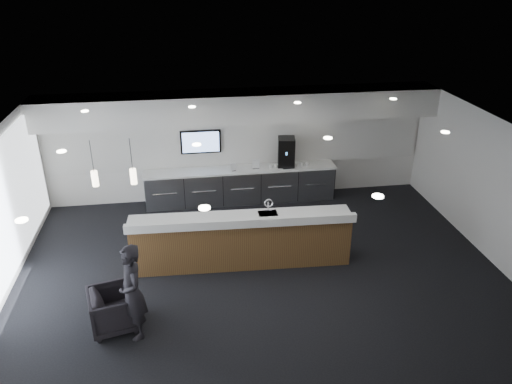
{
  "coord_description": "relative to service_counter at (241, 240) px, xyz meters",
  "views": [
    {
      "loc": [
        -1.4,
        -8.41,
        5.96
      ],
      "look_at": [
        0.06,
        1.3,
        1.35
      ],
      "focal_mm": 35.0,
      "sensor_mm": 36.0,
      "label": 1
    }
  ],
  "objects": [
    {
      "name": "coffee_machine",
      "position": [
        1.58,
        3.07,
        0.75
      ],
      "size": [
        0.51,
        0.6,
        0.76
      ],
      "rotation": [
        0.0,
        0.0,
        -0.16
      ],
      "color": "black",
      "rests_on": "back_credenza"
    },
    {
      "name": "alcove_panel",
      "position": [
        0.36,
        3.36,
        1.02
      ],
      "size": [
        9.8,
        0.06,
        1.4
      ],
      "primitive_type": "cube",
      "color": "silver",
      "rests_on": "back_wall"
    },
    {
      "name": "soffit_bulkhead",
      "position": [
        0.36,
        2.94,
        2.07
      ],
      "size": [
        10.0,
        0.9,
        0.7
      ],
      "primitive_type": "cube",
      "color": "silver",
      "rests_on": "back_wall"
    },
    {
      "name": "cup_7",
      "position": [
        1.15,
        2.94,
        0.42
      ],
      "size": [
        0.12,
        0.12,
        0.1
      ],
      "primitive_type": "imported",
      "rotation": [
        0.0,
        0.0,
        4.52
      ],
      "color": "white",
      "rests_on": "back_credenza"
    },
    {
      "name": "cup_6",
      "position": [
        1.29,
        2.94,
        0.42
      ],
      "size": [
        0.15,
        0.15,
        0.1
      ],
      "primitive_type": "imported",
      "rotation": [
        0.0,
        0.0,
        3.87
      ],
      "color": "white",
      "rests_on": "back_credenza"
    },
    {
      "name": "back_credenza",
      "position": [
        0.36,
        3.03,
        -0.1
      ],
      "size": [
        5.06,
        0.66,
        0.95
      ],
      "color": "gray",
      "rests_on": "ground"
    },
    {
      "name": "cup_3",
      "position": [
        1.71,
        2.94,
        0.42
      ],
      "size": [
        0.13,
        0.13,
        0.1
      ],
      "primitive_type": "imported",
      "rotation": [
        0.0,
        0.0,
        1.94
      ],
      "color": "white",
      "rests_on": "back_credenza"
    },
    {
      "name": "cup_0",
      "position": [
        2.13,
        2.94,
        0.42
      ],
      "size": [
        0.1,
        0.1,
        0.1
      ],
      "primitive_type": "imported",
      "color": "white",
      "rests_on": "back_credenza"
    },
    {
      "name": "armchair",
      "position": [
        -2.47,
        -1.68,
        -0.2
      ],
      "size": [
        0.99,
        0.97,
        0.75
      ],
      "primitive_type": "imported",
      "rotation": [
        0.0,
        0.0,
        1.81
      ],
      "color": "black",
      "rests_on": "ground"
    },
    {
      "name": "info_sign_left",
      "position": [
        0.15,
        2.89,
        0.48
      ],
      "size": [
        0.16,
        0.06,
        0.22
      ],
      "primitive_type": "cube",
      "rotation": [
        0.0,
        0.0,
        0.28
      ],
      "color": "silver",
      "rests_on": "back_credenza"
    },
    {
      "name": "ceiling_can_lights",
      "position": [
        0.36,
        -0.61,
        2.39
      ],
      "size": [
        7.0,
        5.0,
        0.02
      ],
      "primitive_type": null,
      "color": "white",
      "rests_on": "ceiling"
    },
    {
      "name": "lounge_guest",
      "position": [
        -2.08,
        -1.94,
        0.3
      ],
      "size": [
        0.62,
        0.75,
        1.76
      ],
      "primitive_type": "imported",
      "rotation": [
        0.0,
        0.0,
        -1.21
      ],
      "color": "black",
      "rests_on": "ground"
    },
    {
      "name": "cup_1",
      "position": [
        1.99,
        2.94,
        0.42
      ],
      "size": [
        0.15,
        0.15,
        0.1
      ],
      "primitive_type": "imported",
      "rotation": [
        0.0,
        0.0,
        0.65
      ],
      "color": "white",
      "rests_on": "back_credenza"
    },
    {
      "name": "right_wall",
      "position": [
        5.36,
        -0.61,
        0.92
      ],
      "size": [
        0.02,
        8.0,
        3.0
      ],
      "primitive_type": "cube",
      "color": "silver",
      "rests_on": "ground"
    },
    {
      "name": "service_counter",
      "position": [
        0.0,
        0.0,
        0.0
      ],
      "size": [
        4.68,
        0.97,
        1.49
      ],
      "rotation": [
        0.0,
        0.0,
        -0.04
      ],
      "color": "#57351D",
      "rests_on": "ground"
    },
    {
      "name": "cup_2",
      "position": [
        1.85,
        2.94,
        0.42
      ],
      "size": [
        0.13,
        0.13,
        0.1
      ],
      "primitive_type": "imported",
      "rotation": [
        0.0,
        0.0,
        1.29
      ],
      "color": "white",
      "rests_on": "back_credenza"
    },
    {
      "name": "ground",
      "position": [
        0.36,
        -0.61,
        -0.58
      ],
      "size": [
        10.0,
        10.0,
        0.0
      ],
      "primitive_type": "plane",
      "color": "black",
      "rests_on": "ground"
    },
    {
      "name": "pendant_left",
      "position": [
        -2.04,
        0.19,
        1.67
      ],
      "size": [
        0.12,
        0.12,
        0.3
      ],
      "primitive_type": "cylinder",
      "color": "#FFEBC6",
      "rests_on": "ceiling"
    },
    {
      "name": "cup_5",
      "position": [
        1.43,
        2.94,
        0.42
      ],
      "size": [
        0.11,
        0.11,
        0.1
      ],
      "primitive_type": "imported",
      "rotation": [
        0.0,
        0.0,
        3.23
      ],
      "color": "white",
      "rests_on": "back_credenza"
    },
    {
      "name": "wall_tv",
      "position": [
        -0.64,
        3.29,
        1.07
      ],
      "size": [
        1.05,
        0.08,
        0.62
      ],
      "color": "black",
      "rests_on": "back_wall"
    },
    {
      "name": "cup_4",
      "position": [
        1.57,
        2.94,
        0.42
      ],
      "size": [
        0.14,
        0.14,
        0.1
      ],
      "primitive_type": "imported",
      "rotation": [
        0.0,
        0.0,
        2.58
      ],
      "color": "white",
      "rests_on": "back_credenza"
    },
    {
      "name": "pendant_right",
      "position": [
        -2.74,
        0.19,
        1.67
      ],
      "size": [
        0.12,
        0.12,
        0.3
      ],
      "primitive_type": "cylinder",
      "color": "#FFEBC6",
      "rests_on": "ceiling"
    },
    {
      "name": "ceiling",
      "position": [
        0.36,
        -0.61,
        2.42
      ],
      "size": [
        10.0,
        8.0,
        0.02
      ],
      "primitive_type": "cube",
      "color": "black",
      "rests_on": "back_wall"
    },
    {
      "name": "info_sign_right",
      "position": [
        0.76,
        2.95,
        0.5
      ],
      "size": [
        0.19,
        0.04,
        0.26
      ],
      "primitive_type": "cube",
      "rotation": [
        0.0,
        0.0,
        -0.08
      ],
      "color": "silver",
      "rests_on": "back_credenza"
    },
    {
      "name": "back_wall",
      "position": [
        0.36,
        3.39,
        0.92
      ],
      "size": [
        10.0,
        0.02,
        3.0
      ],
      "primitive_type": "cube",
      "color": "silver",
      "rests_on": "ground"
    }
  ]
}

